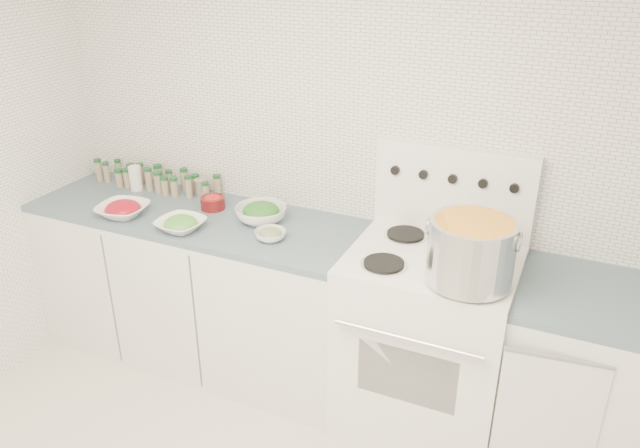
{
  "coord_description": "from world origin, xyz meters",
  "views": [
    {
      "loc": [
        1.04,
        -1.29,
        2.27
      ],
      "look_at": [
        -0.07,
        1.14,
        1.01
      ],
      "focal_mm": 35.0,
      "sensor_mm": 36.0,
      "label": 1
    }
  ],
  "objects_px": {
    "stock_pot": "(471,249)",
    "bowl_snowpea": "(181,224)",
    "stove": "(427,336)",
    "bowl_tomato": "(123,209)"
  },
  "relations": [
    {
      "from": "stove",
      "to": "bowl_tomato",
      "type": "relative_size",
      "value": 4.77
    },
    {
      "from": "stock_pot",
      "to": "bowl_snowpea",
      "type": "relative_size",
      "value": 1.49
    },
    {
      "from": "stove",
      "to": "bowl_snowpea",
      "type": "xyz_separation_m",
      "value": [
        -1.25,
        -0.19,
        0.44
      ]
    },
    {
      "from": "bowl_tomato",
      "to": "bowl_snowpea",
      "type": "distance_m",
      "value": 0.38
    },
    {
      "from": "stove",
      "to": "stock_pot",
      "type": "distance_m",
      "value": 0.65
    },
    {
      "from": "stock_pot",
      "to": "bowl_snowpea",
      "type": "xyz_separation_m",
      "value": [
        -1.44,
        -0.02,
        -0.16
      ]
    },
    {
      "from": "stock_pot",
      "to": "bowl_snowpea",
      "type": "height_order",
      "value": "stock_pot"
    },
    {
      "from": "stock_pot",
      "to": "bowl_tomato",
      "type": "bearing_deg",
      "value": 179.94
    },
    {
      "from": "bowl_tomato",
      "to": "bowl_snowpea",
      "type": "height_order",
      "value": "bowl_tomato"
    },
    {
      "from": "stove",
      "to": "stock_pot",
      "type": "bearing_deg",
      "value": -42.82
    }
  ]
}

